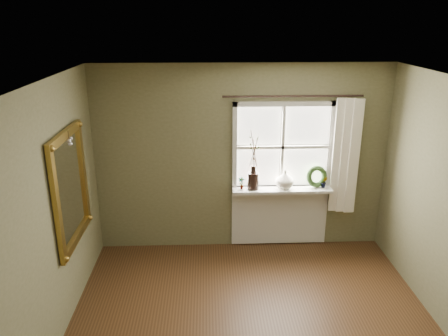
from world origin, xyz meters
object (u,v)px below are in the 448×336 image
object	(u,v)px
wreath	(316,179)
cream_vase	(285,179)
dark_jug	(253,181)
gilt_mirror	(71,188)

from	to	relation	value
wreath	cream_vase	bearing A→B (deg)	169.67
dark_jug	wreath	world-z (taller)	wreath
wreath	gilt_mirror	distance (m)	3.21
wreath	gilt_mirror	xyz separation A→B (m)	(-2.99, -1.10, 0.35)
wreath	gilt_mirror	size ratio (longest dim) A/B	0.24
cream_vase	dark_jug	bearing A→B (deg)	180.00
cream_vase	gilt_mirror	bearing A→B (deg)	-157.50
dark_jug	wreath	distance (m)	0.88
cream_vase	wreath	size ratio (longest dim) A/B	0.84
dark_jug	gilt_mirror	size ratio (longest dim) A/B	0.18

